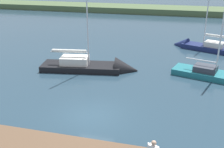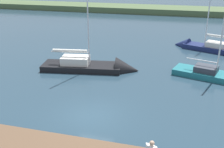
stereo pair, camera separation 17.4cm
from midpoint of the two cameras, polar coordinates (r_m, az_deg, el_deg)
The scene contains 4 objects.
ground_plane at distance 18.34m, azimuth -4.16°, elevation -8.66°, with size 200.00×200.00×0.00m, color #263D4C.
far_shoreline at distance 61.64m, azimuth 10.15°, elevation 12.53°, with size 180.00×8.00×2.40m, color #4C603D.
sailboat_mid_channel at distance 26.02m, azimuth -2.63°, elevation 1.25°, with size 9.47×3.84×11.76m.
sailboat_near_dock at distance 34.60m, azimuth 17.96°, elevation 5.33°, with size 7.45×4.46×7.58m.
Camera 2 is at (-5.47, 14.92, 9.17)m, focal length 43.68 mm.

